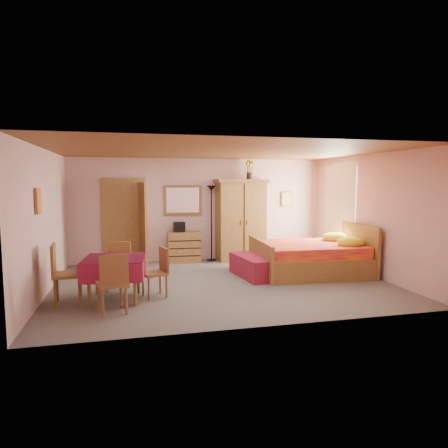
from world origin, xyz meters
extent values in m
plane|color=slate|center=(0.00, 0.00, 0.00)|extent=(6.50, 6.50, 0.00)
plane|color=brown|center=(0.00, 0.00, 2.60)|extent=(6.50, 6.50, 0.00)
cube|color=#CF9E96|center=(0.00, 2.50, 1.30)|extent=(6.50, 0.10, 2.60)
cube|color=#CF9E96|center=(0.00, -2.50, 1.30)|extent=(6.50, 0.10, 2.60)
cube|color=#CF9E96|center=(-3.25, 0.00, 1.30)|extent=(0.10, 5.00, 2.60)
cube|color=#CF9E96|center=(3.25, 0.00, 1.30)|extent=(0.10, 5.00, 2.60)
cube|color=#9E6B35|center=(-1.90, 2.47, 1.02)|extent=(1.06, 0.12, 2.15)
cube|color=white|center=(3.21, 1.20, 1.45)|extent=(0.08, 1.40, 1.95)
cube|color=orange|center=(-3.22, -0.60, 1.70)|extent=(0.04, 0.32, 0.42)
cube|color=#D8BF59|center=(2.35, 2.47, 1.55)|extent=(0.30, 0.04, 0.40)
cube|color=#976533|center=(-0.46, 2.27, 0.38)|extent=(0.83, 0.45, 0.76)
cube|color=white|center=(-0.46, 2.48, 1.55)|extent=(0.96, 0.06, 0.76)
cube|color=black|center=(-0.58, 2.28, 0.89)|extent=(0.29, 0.22, 0.25)
cube|color=black|center=(0.24, 2.29, 0.96)|extent=(0.28, 0.28, 1.92)
cube|color=olive|center=(1.00, 2.21, 1.04)|extent=(1.34, 0.72, 2.07)
cube|color=yellow|center=(1.23, 2.25, 2.32)|extent=(0.22, 0.22, 0.50)
cube|color=#C71340|center=(2.06, 0.39, 0.54)|extent=(2.45, 1.98, 1.09)
cube|color=maroon|center=(0.71, 0.34, 0.22)|extent=(0.67, 1.39, 0.44)
cube|color=maroon|center=(-2.04, -0.71, 0.37)|extent=(1.09, 1.09, 0.73)
cube|color=brown|center=(-2.07, -1.40, 0.47)|extent=(0.52, 0.52, 0.94)
cube|color=olive|center=(-2.01, -0.09, 0.45)|extent=(0.48, 0.48, 0.89)
cube|color=brown|center=(-2.80, -0.74, 0.50)|extent=(0.49, 0.49, 1.00)
cube|color=#905F30|center=(-1.38, -0.68, 0.43)|extent=(0.48, 0.48, 0.86)
camera|label=1|loc=(-1.78, -7.60, 2.00)|focal=32.00mm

